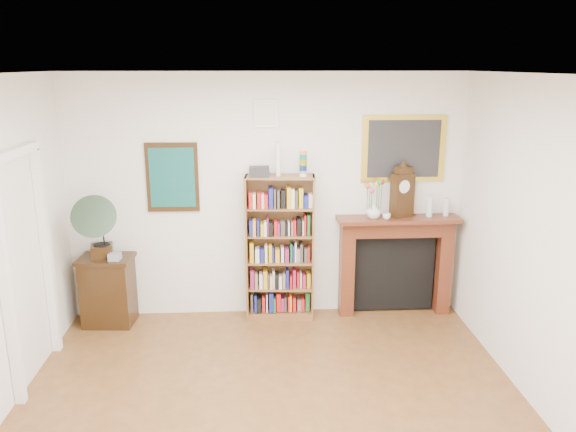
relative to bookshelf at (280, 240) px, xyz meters
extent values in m
cube|color=white|center=(-0.15, -2.34, 1.86)|extent=(4.50, 5.00, 0.01)
cube|color=silver|center=(-0.15, 0.16, 0.46)|extent=(4.50, 0.01, 2.80)
cube|color=white|center=(-2.35, -1.61, 0.11)|extent=(0.08, 0.08, 2.10)
cube|color=white|center=(-2.35, -0.67, 0.11)|extent=(0.08, 0.08, 2.10)
cube|color=white|center=(-2.35, -1.14, 1.19)|extent=(0.08, 1.02, 0.08)
cube|color=black|center=(-1.20, 0.14, 0.71)|extent=(0.58, 0.03, 0.78)
cube|color=#104E4C|center=(-1.20, 0.12, 0.71)|extent=(0.50, 0.01, 0.67)
cube|color=white|center=(-0.15, 0.14, 1.41)|extent=(0.26, 0.03, 0.30)
cube|color=silver|center=(-0.15, 0.12, 1.41)|extent=(0.22, 0.01, 0.26)
cube|color=gold|center=(1.40, 0.14, 1.01)|extent=(0.95, 0.03, 0.75)
cube|color=#262628|center=(1.40, 0.12, 1.01)|extent=(0.82, 0.01, 0.65)
cube|color=brown|center=(-0.37, 0.00, -0.10)|extent=(0.04, 0.27, 1.68)
cube|color=brown|center=(0.37, 0.00, -0.10)|extent=(0.04, 0.27, 1.68)
cube|color=brown|center=(0.00, 0.00, 0.73)|extent=(0.79, 0.33, 0.02)
cube|color=brown|center=(0.00, 0.00, -0.90)|extent=(0.79, 0.33, 0.07)
cube|color=brown|center=(0.00, 0.13, -0.10)|extent=(0.77, 0.07, 1.68)
cube|color=brown|center=(0.00, 0.00, -0.57)|extent=(0.74, 0.30, 0.02)
cube|color=brown|center=(0.00, 0.00, -0.26)|extent=(0.74, 0.30, 0.02)
cube|color=brown|center=(0.00, 0.00, 0.06)|extent=(0.74, 0.30, 0.02)
cube|color=brown|center=(0.00, 0.00, 0.38)|extent=(0.74, 0.30, 0.02)
cube|color=black|center=(-1.95, -0.07, -0.54)|extent=(0.61, 0.46, 0.80)
cube|color=#4A1B11|center=(0.78, 0.03, -0.37)|extent=(0.16, 0.21, 1.15)
cube|color=#4A1B11|center=(1.92, 0.03, -0.37)|extent=(0.16, 0.21, 1.15)
cube|color=#4A1B11|center=(1.35, 0.03, 0.11)|extent=(1.30, 0.22, 0.19)
cube|color=#4A1B11|center=(1.35, -0.01, 0.23)|extent=(1.41, 0.34, 0.04)
cube|color=black|center=(1.35, 0.10, -0.46)|extent=(0.95, 0.09, 0.92)
cube|color=black|center=(-1.98, -0.06, -0.07)|extent=(0.27, 0.27, 0.14)
cylinder|color=black|center=(-1.98, -0.06, 0.01)|extent=(0.21, 0.21, 0.01)
cone|color=#2A3D2D|center=(-1.98, -0.20, 0.32)|extent=(0.57, 0.66, 0.60)
cube|color=#B5B5C2|center=(-1.82, -0.18, -0.10)|extent=(0.13, 0.13, 0.08)
cube|color=black|center=(1.39, 0.04, 0.50)|extent=(0.28, 0.23, 0.50)
cylinder|color=white|center=(1.39, -0.03, 0.61)|extent=(0.14, 0.07, 0.15)
cube|color=black|center=(1.39, 0.04, 0.78)|extent=(0.21, 0.18, 0.09)
imported|color=silver|center=(1.06, -0.02, 0.33)|extent=(0.18, 0.18, 0.17)
imported|color=silver|center=(1.20, -0.08, 0.28)|extent=(0.10, 0.10, 0.07)
cylinder|color=silver|center=(1.71, 0.02, 0.37)|extent=(0.07, 0.07, 0.24)
cylinder|color=silver|center=(1.91, 0.04, 0.35)|extent=(0.06, 0.06, 0.20)
camera|label=1|loc=(-0.25, -6.07, 1.93)|focal=35.00mm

